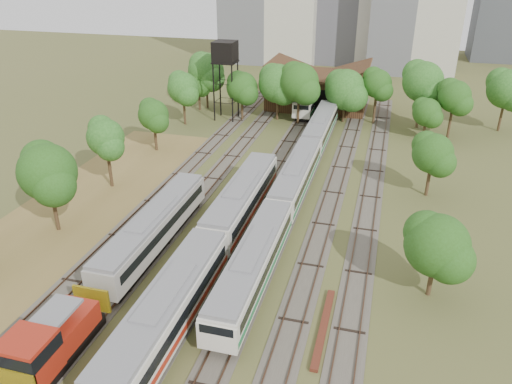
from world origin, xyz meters
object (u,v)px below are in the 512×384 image
(railcar_green_set, at_px, (296,177))
(water_tower, at_px, (225,54))
(railcar_red_set, at_px, (211,246))
(shunter_locomotive, at_px, (49,344))

(railcar_green_set, distance_m, water_tower, 29.28)
(railcar_red_set, height_order, railcar_green_set, railcar_red_set)
(railcar_green_set, height_order, shunter_locomotive, shunter_locomotive)
(railcar_green_set, relative_size, water_tower, 4.38)
(railcar_red_set, distance_m, railcar_green_set, 16.44)
(railcar_green_set, height_order, water_tower, water_tower)
(water_tower, bearing_deg, railcar_red_set, -73.32)
(railcar_red_set, bearing_deg, shunter_locomotive, -114.33)
(railcar_green_set, xyz_separation_m, shunter_locomotive, (-10.00, -29.22, 0.01))
(railcar_green_set, distance_m, shunter_locomotive, 30.88)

